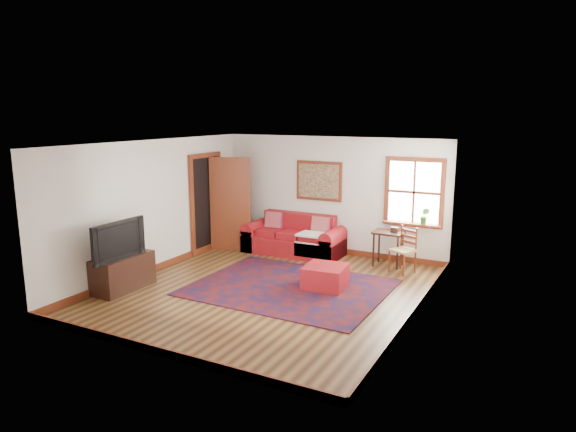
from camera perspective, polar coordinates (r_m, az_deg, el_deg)
The scene contains 13 objects.
ground at distance 8.90m, azimuth -2.14°, elevation -8.24°, with size 5.50×5.50×0.00m, color #3A220F.
room_envelope at distance 8.50m, azimuth -2.17°, elevation 2.34°, with size 5.04×5.54×2.52m.
window at distance 10.39m, azimuth 13.94°, elevation 1.80°, with size 1.18×0.20×1.38m.
doorway at distance 11.23m, azimuth -7.47°, elevation 1.49°, with size 0.89×1.08×2.14m.
framed_artwork at distance 11.03m, azimuth 3.44°, elevation 3.91°, with size 1.05×0.07×0.85m.
persian_rug at distance 9.00m, azimuth 0.18°, elevation -7.92°, with size 3.25×2.60×0.02m, color #4F0F0B.
red_leather_sofa at distance 11.09m, azimuth 0.73°, elevation -2.72°, with size 2.14×0.89×0.84m.
red_ottoman at distance 8.97m, azimuth 4.17°, elevation -6.75°, with size 0.69×0.69×0.40m, color maroon.
side_table at distance 10.28m, azimuth 11.10°, elevation -2.38°, with size 0.58×0.43×0.70m.
ladder_back_chair at distance 9.97m, azimuth 12.82°, elevation -3.49°, with size 0.54×0.53×0.88m.
media_cabinet at distance 9.28m, azimuth -17.85°, elevation -6.01°, with size 0.49×1.09×0.60m, color black.
television at distance 8.99m, azimuth -18.78°, elevation -2.50°, with size 1.13×0.15×0.65m, color black.
candle_hurricane at distance 9.42m, azimuth -16.06°, elevation -3.22°, with size 0.12×0.12×0.18m.
Camera 1 is at (4.16, -7.27, 3.00)m, focal length 32.00 mm.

